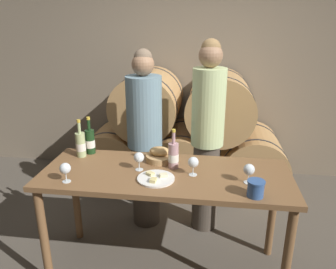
{
  "coord_description": "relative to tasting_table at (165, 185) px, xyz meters",
  "views": [
    {
      "loc": [
        0.32,
        -2.19,
        1.98
      ],
      "look_at": [
        0.0,
        0.14,
        1.14
      ],
      "focal_mm": 35.0,
      "sensor_mm": 36.0,
      "label": 1
    }
  ],
  "objects": [
    {
      "name": "wine_glass_far_left",
      "position": [
        -0.67,
        -0.24,
        0.21
      ],
      "size": [
        0.08,
        0.08,
        0.14
      ],
      "color": "white",
      "rests_on": "tasting_table"
    },
    {
      "name": "person_right",
      "position": [
        0.29,
        0.65,
        0.18
      ],
      "size": [
        0.3,
        0.3,
        1.82
      ],
      "color": "#4C4238",
      "rests_on": "ground_plane"
    },
    {
      "name": "wine_bottle_rose",
      "position": [
        0.05,
        0.09,
        0.21
      ],
      "size": [
        0.08,
        0.08,
        0.31
      ],
      "color": "#BC8E93",
      "rests_on": "tasting_table"
    },
    {
      "name": "stone_wall_back",
      "position": [
        0.0,
        2.02,
        0.83
      ],
      "size": [
        10.0,
        0.12,
        3.2
      ],
      "color": "gray",
      "rests_on": "ground_plane"
    },
    {
      "name": "wine_glass_left",
      "position": [
        -0.2,
        0.01,
        0.21
      ],
      "size": [
        0.08,
        0.08,
        0.14
      ],
      "color": "white",
      "rests_on": "tasting_table"
    },
    {
      "name": "barrel_stack",
      "position": [
        -0.0,
        1.47,
        -0.14
      ],
      "size": [
        2.42,
        0.86,
        1.42
      ],
      "color": "tan",
      "rests_on": "ground_plane"
    },
    {
      "name": "wine_glass_right",
      "position": [
        0.6,
        -0.09,
        0.21
      ],
      "size": [
        0.08,
        0.08,
        0.14
      ],
      "color": "white",
      "rests_on": "tasting_table"
    },
    {
      "name": "tasting_table",
      "position": [
        0.0,
        0.0,
        0.0
      ],
      "size": [
        1.87,
        0.72,
        0.89
      ],
      "color": "brown",
      "rests_on": "ground_plane"
    },
    {
      "name": "person_left",
      "position": [
        -0.29,
        0.65,
        0.11
      ],
      "size": [
        0.33,
        0.33,
        1.73
      ],
      "color": "#4C4238",
      "rests_on": "ground_plane"
    },
    {
      "name": "wine_bottle_red",
      "position": [
        -0.69,
        0.28,
        0.22
      ],
      "size": [
        0.08,
        0.08,
        0.32
      ],
      "color": "#193819",
      "rests_on": "tasting_table"
    },
    {
      "name": "cheese_plate",
      "position": [
        -0.05,
        -0.12,
        0.12
      ],
      "size": [
        0.27,
        0.27,
        0.04
      ],
      "color": "white",
      "rests_on": "tasting_table"
    },
    {
      "name": "blue_crock",
      "position": [
        0.63,
        -0.27,
        0.17
      ],
      "size": [
        0.12,
        0.12,
        0.11
      ],
      "color": "#335693",
      "rests_on": "tasting_table"
    },
    {
      "name": "wine_bottle_white",
      "position": [
        -0.74,
        0.21,
        0.22
      ],
      "size": [
        0.08,
        0.08,
        0.32
      ],
      "color": "#ADBC7F",
      "rests_on": "tasting_table"
    },
    {
      "name": "wine_glass_center",
      "position": [
        0.21,
        -0.02,
        0.21
      ],
      "size": [
        0.08,
        0.08,
        0.14
      ],
      "color": "white",
      "rests_on": "tasting_table"
    },
    {
      "name": "bread_basket",
      "position": [
        -0.08,
        0.2,
        0.16
      ],
      "size": [
        0.22,
        0.22,
        0.12
      ],
      "color": "tan",
      "rests_on": "tasting_table"
    },
    {
      "name": "ground_plane",
      "position": [
        0.0,
        0.0,
        -0.77
      ],
      "size": [
        10.0,
        10.0,
        0.0
      ],
      "primitive_type": "plane",
      "color": "#564F44"
    }
  ]
}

